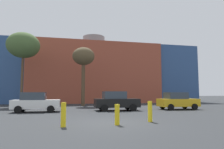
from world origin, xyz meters
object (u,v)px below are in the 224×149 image
object	(u,v)px
bare_tree_0	(84,58)
bollard_yellow_2	(150,111)
parked_car_3	(177,101)
bollard_yellow_0	(117,115)
parked_car_2	(116,101)
parked_car_1	(36,102)
bare_tree_1	(23,46)
bollard_yellow_1	(63,115)

from	to	relation	value
bare_tree_0	bollard_yellow_2	bearing A→B (deg)	-80.29
parked_car_3	bollard_yellow_0	xyz separation A→B (m)	(-8.11, -8.20, -0.32)
parked_car_2	bollard_yellow_2	size ratio (longest dim) A/B	3.56
parked_car_1	parked_car_2	xyz separation A→B (m)	(6.98, 0.00, 0.05)
parked_car_3	bare_tree_1	distance (m)	19.55
parked_car_1	bare_tree_0	distance (m)	10.44
bare_tree_0	bollard_yellow_0	xyz separation A→B (m)	(0.58, -15.96, -5.64)
bollard_yellow_1	bollard_yellow_2	world-z (taller)	bollard_yellow_1
parked_car_2	bollard_yellow_2	world-z (taller)	parked_car_2
bollard_yellow_0	bollard_yellow_1	size ratio (longest dim) A/B	0.90
parked_car_1	bollard_yellow_2	bearing A→B (deg)	-46.53
bare_tree_0	bollard_yellow_0	world-z (taller)	bare_tree_0
parked_car_3	bollard_yellow_2	size ratio (longest dim) A/B	3.40
bare_tree_1	parked_car_3	bearing A→B (deg)	-28.00
bare_tree_0	bare_tree_1	bearing A→B (deg)	173.59
parked_car_3	bare_tree_0	distance (m)	12.81
bare_tree_1	bollard_yellow_0	distance (m)	19.95
parked_car_2	bare_tree_0	size ratio (longest dim) A/B	0.54
parked_car_2	bollard_yellow_1	size ratio (longest dim) A/B	3.55
parked_car_2	bare_tree_0	distance (m)	9.71
parked_car_1	bollard_yellow_0	bearing A→B (deg)	-58.19
parked_car_1	bare_tree_0	xyz separation A→B (m)	(4.51, 7.77, 5.33)
bare_tree_0	bare_tree_1	world-z (taller)	bare_tree_1
bollard_yellow_0	parked_car_3	bearing A→B (deg)	45.31
parked_car_1	bollard_yellow_0	xyz separation A→B (m)	(5.08, -8.20, -0.31)
parked_car_2	bollard_yellow_2	distance (m)	7.52
bare_tree_1	parked_car_2	bearing A→B (deg)	-40.77
parked_car_3	bollard_yellow_1	world-z (taller)	parked_car_3
parked_car_2	bare_tree_0	bearing A→B (deg)	107.67
bare_tree_1	bollard_yellow_2	size ratio (longest dim) A/B	8.13
bollard_yellow_2	bollard_yellow_0	bearing A→B (deg)	-161.45
parked_car_2	parked_car_3	size ratio (longest dim) A/B	1.05
parked_car_1	parked_car_2	bearing A→B (deg)	0.00
parked_car_2	parked_car_3	xyz separation A→B (m)	(6.21, 0.00, -0.04)
parked_car_2	bollard_yellow_0	distance (m)	8.42
parked_car_1	bollard_yellow_2	distance (m)	10.35
bollard_yellow_1	bare_tree_1	bearing A→B (deg)	108.08
parked_car_3	bollard_yellow_1	bearing A→B (deg)	-142.55
bare_tree_0	bollard_yellow_0	bearing A→B (deg)	-87.94
bollard_yellow_2	parked_car_1	bearing A→B (deg)	133.47
bare_tree_0	bollard_yellow_1	bearing A→B (deg)	-97.23
parked_car_3	bare_tree_1	bearing A→B (deg)	152.00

